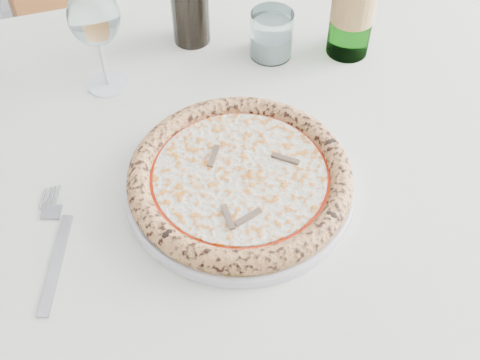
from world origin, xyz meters
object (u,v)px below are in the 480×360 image
at_px(wine_glass, 94,19).
at_px(plate, 240,185).
at_px(dining_table, 224,179).
at_px(tumbler, 271,37).
at_px(chair_far, 120,9).
at_px(pizza, 240,177).

bearing_deg(wine_glass, plate, -61.32).
xyz_separation_m(dining_table, plate, (-0.00, -0.10, 0.10)).
bearing_deg(tumbler, wine_glass, -178.48).
distance_m(chair_far, tumbler, 0.64).
distance_m(plate, tumbler, 0.31).
height_order(pizza, wine_glass, wine_glass).
xyz_separation_m(dining_table, tumbler, (0.13, 0.18, 0.12)).
height_order(plate, wine_glass, wine_glass).
bearing_deg(plate, wine_glass, 118.68).
bearing_deg(chair_far, tumbler, -68.47).
relative_size(chair_far, plate, 2.91).
height_order(dining_table, pizza, pizza).
distance_m(dining_table, plate, 0.14).
xyz_separation_m(dining_table, wine_glass, (-0.15, 0.17, 0.22)).
bearing_deg(dining_table, tumbler, 53.70).
bearing_deg(dining_table, plate, -90.00).
bearing_deg(plate, chair_far, 95.84).
bearing_deg(pizza, dining_table, 89.99).
bearing_deg(chair_far, dining_table, -83.37).
relative_size(plate, pizza, 1.03).
distance_m(dining_table, tumbler, 0.26).
distance_m(dining_table, chair_far, 0.75).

